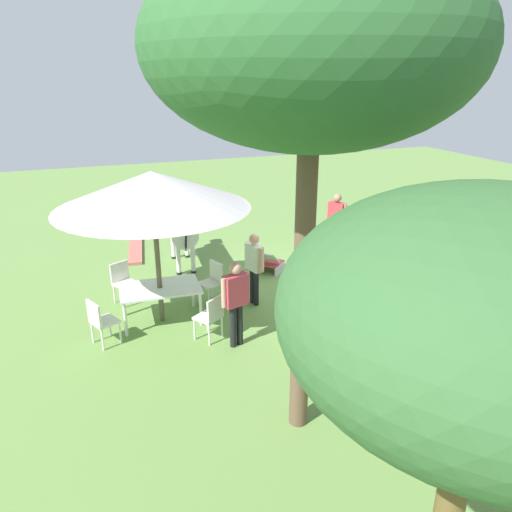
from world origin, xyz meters
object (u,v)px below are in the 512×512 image
at_px(patio_dining_table, 160,291).
at_px(patio_chair_west_end, 213,279).
at_px(zebra_nearest_camera, 387,267).
at_px(acacia_tree_far_lawn, 486,315).
at_px(standing_watcher, 336,217).
at_px(guest_behind_table, 236,296).
at_px(zebra_by_umbrella, 181,228).
at_px(guest_beside_umbrella, 254,263).
at_px(patio_chair_near_lawn, 211,315).
at_px(striped_lounge_chair, 270,263).
at_px(shade_umbrella, 152,190).
at_px(acacia_tree_behind_hut, 312,50).
at_px(patio_chair_near_hut, 100,320).
at_px(patio_chair_east_end, 123,280).

xyz_separation_m(patio_dining_table, patio_chair_west_end, (-1.23, -0.49, -0.15)).
xyz_separation_m(zebra_nearest_camera, acacia_tree_far_lawn, (3.40, 5.66, 2.31)).
bearing_deg(acacia_tree_far_lawn, standing_watcher, -114.40).
distance_m(zebra_nearest_camera, acacia_tree_far_lawn, 7.00).
xyz_separation_m(guest_behind_table, acacia_tree_far_lawn, (-0.02, 5.33, 2.26)).
bearing_deg(zebra_by_umbrella, standing_watcher, -2.19).
bearing_deg(guest_behind_table, standing_watcher, 26.58).
bearing_deg(guest_beside_umbrella, patio_chair_near_lawn, -62.46).
bearing_deg(striped_lounge_chair, zebra_by_umbrella, -168.53).
distance_m(shade_umbrella, striped_lounge_chair, 4.20).
bearing_deg(shade_umbrella, patio_chair_west_end, -158.05).
bearing_deg(acacia_tree_behind_hut, patio_dining_table, -70.79).
distance_m(patio_chair_west_end, guest_beside_umbrella, 1.01).
relative_size(patio_chair_west_end, guest_behind_table, 0.54).
bearing_deg(acacia_tree_far_lawn, patio_chair_near_lawn, -86.10).
xyz_separation_m(shade_umbrella, acacia_tree_far_lawn, (-1.14, 6.77, 0.55)).
relative_size(guest_behind_table, standing_watcher, 0.99).
relative_size(shade_umbrella, guest_beside_umbrella, 2.29).
bearing_deg(patio_chair_near_hut, shade_umbrella, 90.00).
relative_size(patio_chair_west_end, zebra_by_umbrella, 0.41).
bearing_deg(guest_beside_umbrella, patio_chair_east_end, -127.14).
height_order(patio_chair_near_hut, guest_beside_umbrella, guest_beside_umbrella).
distance_m(guest_beside_umbrella, standing_watcher, 3.98).
bearing_deg(zebra_nearest_camera, standing_watcher, -128.39).
height_order(patio_chair_near_hut, acacia_tree_behind_hut, acacia_tree_behind_hut).
xyz_separation_m(guest_behind_table, zebra_nearest_camera, (-3.42, -0.33, -0.05)).
xyz_separation_m(patio_chair_near_hut, standing_watcher, (-6.48, -2.91, 0.48)).
bearing_deg(guest_beside_umbrella, acacia_tree_far_lawn, -21.79).
bearing_deg(acacia_tree_behind_hut, patio_chair_near_lawn, -78.32).
distance_m(shade_umbrella, zebra_by_umbrella, 3.50).
relative_size(patio_dining_table, striped_lounge_chair, 1.74).
distance_m(patio_chair_west_end, striped_lounge_chair, 2.11).
height_order(patio_chair_near_hut, zebra_by_umbrella, zebra_by_umbrella).
relative_size(guest_behind_table, acacia_tree_far_lawn, 0.40).
bearing_deg(zebra_nearest_camera, patio_chair_near_lawn, -26.68).
distance_m(patio_dining_table, guest_behind_table, 1.86).
height_order(guest_behind_table, striped_lounge_chair, guest_behind_table).
relative_size(patio_chair_near_hut, patio_chair_near_lawn, 1.00).
bearing_deg(patio_chair_east_end, patio_dining_table, 90.00).
distance_m(patio_dining_table, patio_chair_near_lawn, 1.33).
bearing_deg(patio_dining_table, standing_watcher, -155.95).
distance_m(patio_chair_west_end, zebra_by_umbrella, 2.43).
relative_size(patio_dining_table, guest_behind_table, 0.98).
bearing_deg(shade_umbrella, standing_watcher, -155.95).
bearing_deg(acacia_tree_behind_hut, patio_chair_west_end, -88.92).
bearing_deg(acacia_tree_far_lawn, zebra_by_umbrella, -89.50).
relative_size(patio_dining_table, patio_chair_near_hut, 1.81).
relative_size(patio_dining_table, patio_chair_near_lawn, 1.81).
xyz_separation_m(standing_watcher, zebra_nearest_camera, (0.74, 3.46, -0.05)).
xyz_separation_m(patio_chair_near_hut, acacia_tree_far_lawn, (-2.34, 6.21, 2.74)).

